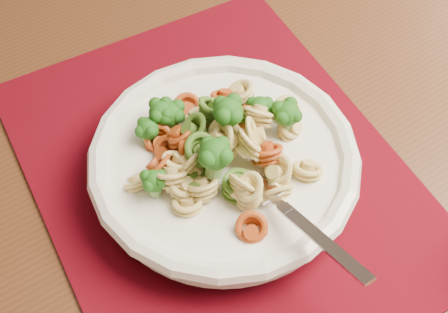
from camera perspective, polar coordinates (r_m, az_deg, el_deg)
The scene contains 5 objects.
dining_table at distance 0.71m, azimuth 8.14°, elevation -5.39°, with size 1.61×1.29×0.75m.
placemat at distance 0.61m, azimuth -0.50°, elevation -1.59°, with size 0.43×0.34×0.00m, color #4D030F.
pasta_bowl at distance 0.58m, azimuth 0.00°, elevation -0.61°, with size 0.25×0.25×0.05m.
pasta_broccoli_heap at distance 0.57m, azimuth 0.00°, elevation 0.35°, with size 0.22×0.22×0.06m, color #E7D072, non-canonical shape.
fork at distance 0.55m, azimuth 3.77°, elevation -3.18°, with size 0.19×0.02×0.01m, color silver, non-canonical shape.
Camera 1 is at (-0.16, -1.08, 1.25)m, focal length 50.00 mm.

